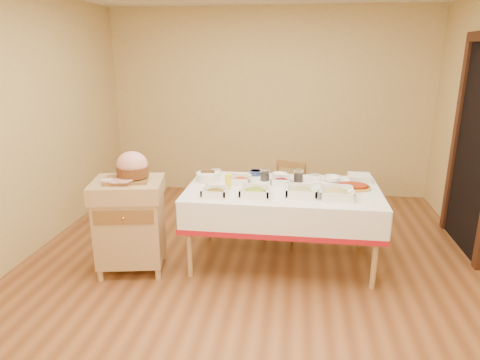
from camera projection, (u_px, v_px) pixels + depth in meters
The scene contains 23 objects.
room_shell at pixel (248, 137), 3.65m from camera, with size 5.00×5.00×5.00m.
doorway at pixel (477, 144), 4.28m from camera, with size 0.09×1.10×2.20m.
dining_table at pixel (282, 204), 4.10m from camera, with size 1.82×1.02×0.76m.
butcher_cart at pixel (130, 220), 3.97m from camera, with size 0.71×0.63×0.89m.
dining_chair at pixel (286, 198), 4.77m from camera, with size 0.47×0.46×0.83m.
ham_on_board at pixel (132, 168), 3.85m from camera, with size 0.40×0.38×0.26m.
serving_dish_a at pixel (215, 192), 3.85m from camera, with size 0.23×0.22×0.10m.
serving_dish_b at pixel (255, 191), 3.85m from camera, with size 0.26×0.26×0.11m.
serving_dish_c at pixel (301, 191), 3.86m from camera, with size 0.27×0.27×0.11m.
serving_dish_d at pixel (336, 193), 3.80m from camera, with size 0.30×0.30×0.11m.
serving_dish_e at pixel (240, 180), 4.21m from camera, with size 0.22×0.21×0.10m.
serving_dish_f at pixel (281, 181), 4.18m from camera, with size 0.22×0.21×0.10m.
small_bowl_left at pixel (216, 172), 4.49m from camera, with size 0.11×0.11×0.05m.
small_bowl_mid at pixel (256, 173), 4.48m from camera, with size 0.12×0.12×0.05m.
small_bowl_right at pixel (316, 177), 4.29m from camera, with size 0.11×0.11×0.06m.
bowl_white_imported at pixel (279, 175), 4.42m from camera, with size 0.15×0.15×0.04m, color white.
bowl_small_imported at pixel (332, 179), 4.27m from camera, with size 0.17×0.17×0.05m, color white.
preserve_jar_left at pixel (265, 175), 4.29m from camera, with size 0.10×0.10×0.12m.
preserve_jar_right at pixel (298, 176), 4.24m from camera, with size 0.10×0.10×0.13m.
mustard_bottle at pixel (228, 181), 4.01m from camera, with size 0.06×0.06×0.18m.
bread_basket at pixel (208, 177), 4.28m from camera, with size 0.23×0.23×0.10m.
plate_stack at pixel (360, 178), 4.28m from camera, with size 0.22×0.22×0.07m.
brass_platter at pixel (353, 187), 4.04m from camera, with size 0.33×0.24×0.04m.
Camera 1 is at (0.41, -3.58, 2.01)m, focal length 32.00 mm.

